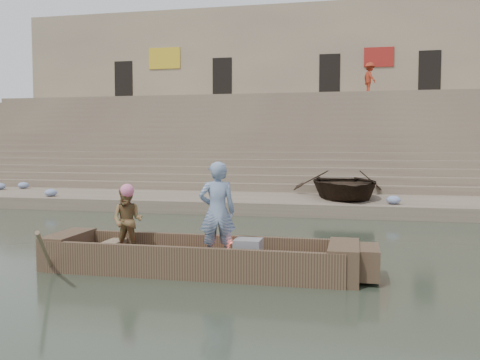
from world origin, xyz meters
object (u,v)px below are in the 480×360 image
(main_rowboat, at_px, (198,265))
(rowing_man, at_px, (128,221))
(pedestrian, at_px, (370,78))
(television, at_px, (247,250))
(beached_rowboat, at_px, (343,184))
(standing_man, at_px, (217,212))

(main_rowboat, height_order, rowing_man, rowing_man)
(rowing_man, height_order, pedestrian, pedestrian)
(rowing_man, bearing_deg, main_rowboat, -9.98)
(rowing_man, distance_m, television, 2.37)
(main_rowboat, bearing_deg, beached_rowboat, 76.39)
(pedestrian, bearing_deg, rowing_man, 143.36)
(beached_rowboat, distance_m, pedestrian, 14.84)
(standing_man, height_order, television, standing_man)
(beached_rowboat, xyz_separation_m, pedestrian, (1.15, 13.84, 5.24))
(rowing_man, distance_m, pedestrian, 24.36)
(television, distance_m, pedestrian, 24.27)
(television, relative_size, pedestrian, 0.25)
(rowing_man, bearing_deg, standing_man, -10.82)
(main_rowboat, bearing_deg, pedestrian, 81.57)
(television, xyz_separation_m, pedestrian, (2.58, 23.45, 5.70))
(beached_rowboat, height_order, pedestrian, pedestrian)
(main_rowboat, bearing_deg, television, -0.00)
(standing_man, bearing_deg, television, 170.14)
(rowing_man, distance_m, beached_rowboat, 10.15)
(television, relative_size, beached_rowboat, 0.10)
(main_rowboat, height_order, television, television)
(standing_man, distance_m, rowing_man, 1.83)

